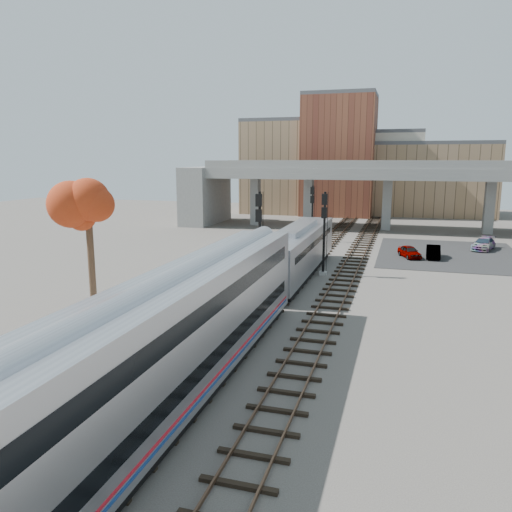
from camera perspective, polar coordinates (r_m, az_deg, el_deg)
The scene contains 16 objects.
ground at distance 29.62m, azimuth -2.81°, elevation -8.18°, with size 160.00×160.00×0.00m, color #47423D.
platform at distance 32.59m, azimuth -15.00°, elevation -6.42°, with size 4.50×60.00×0.35m, color #9E9E99.
yellow_strip at distance 31.61m, azimuth -12.06°, elevation -6.49°, with size 0.70×60.00×0.01m, color yellow.
tracks at distance 40.92m, azimuth 4.25°, elevation -2.64°, with size 10.70×95.00×0.25m.
overpass at distance 71.60m, azimuth 13.15°, elevation 7.63°, with size 54.00×12.00×9.50m.
buildings_far at distance 93.29m, azimuth 11.80°, elevation 9.70°, with size 43.00×21.00×20.60m.
parking_lot at distance 55.41m, azimuth 21.14°, elevation 0.20°, with size 14.00×18.00×0.04m, color black.
locomotive at distance 41.76m, azimuth 4.79°, elevation 0.72°, with size 3.02×19.05×4.10m.
coach at distance 20.71m, azimuth -8.35°, elevation -8.70°, with size 3.03×25.00×5.00m.
signal_mast_near at distance 37.95m, azimuth 0.39°, elevation 1.87°, with size 0.60×0.64×7.33m.
signal_mast_mid at distance 42.24m, azimuth 7.77°, elevation 2.46°, with size 0.60×0.64×7.06m.
signal_mast_far at distance 59.64m, azimuth 6.43°, elevation 4.71°, with size 0.60×0.64×6.64m.
tree at distance 33.50m, azimuth -18.66°, elevation 5.14°, with size 3.60×3.60×8.94m.
car_a at distance 52.02m, azimuth 17.14°, elevation 0.48°, with size 1.40×3.47×1.18m, color #99999E.
car_b at distance 52.53m, azimuth 19.60°, elevation 0.46°, with size 1.32×3.79×1.25m, color #99999E.
car_c at distance 59.32m, azimuth 24.57°, elevation 1.28°, with size 1.83×4.50×1.31m, color #99999E.
Camera 1 is at (9.36, -26.35, 9.76)m, focal length 35.00 mm.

